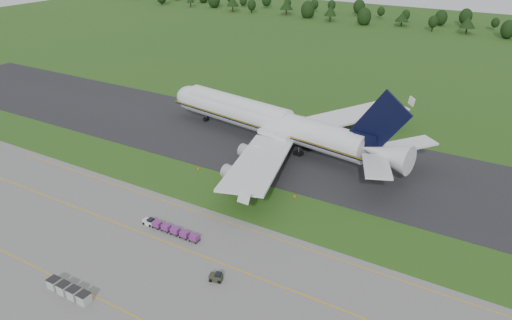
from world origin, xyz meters
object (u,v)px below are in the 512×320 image
Objects in this scene: utility_cart at (216,278)px; uld_row at (69,291)px; aircraft at (271,121)px; edge_markers at (244,182)px; baggage_train at (170,229)px.

utility_cart is 24.19m from uld_row.
edge_markers is at bearing -74.86° from aircraft.
aircraft is 72.64m from uld_row.
aircraft reaches higher than edge_markers.
uld_row is 48.08m from edge_markers.
baggage_train is 0.50× the size of edge_markers.
edge_markers is at bearing 86.39° from baggage_train.
uld_row reaches higher than edge_markers.
baggage_train is at bearing 84.60° from uld_row.
uld_row reaches higher than utility_cart.
utility_cart is (16.40, -7.40, -0.16)m from baggage_train.
baggage_train is at bearing 155.73° from utility_cart.
utility_cart is 0.09× the size of edge_markers.
uld_row is at bearing -87.73° from aircraft.
uld_row is at bearing -140.13° from utility_cart.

